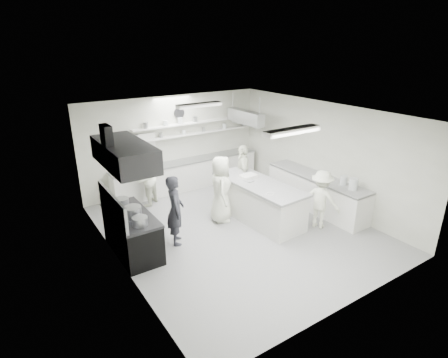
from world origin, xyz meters
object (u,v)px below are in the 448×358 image
right_counter (316,193)px  back_counter (188,174)px  prep_island (258,202)px  cook_stove (175,210)px  cook_back (145,178)px  stove (132,234)px

right_counter → back_counter: bearing=124.7°
right_counter → prep_island: 1.85m
back_counter → cook_stove: (-1.88, -2.95, 0.39)m
cook_back → back_counter: bearing=160.1°
stove → right_counter: (5.25, -0.60, 0.02)m
right_counter → cook_back: 4.95m
stove → right_counter: 5.28m
right_counter → cook_stove: bearing=173.9°
back_counter → cook_back: 1.78m
back_counter → cook_back: cook_back is taller
cook_stove → cook_back: 2.43m
prep_island → cook_stove: 2.45m
back_counter → cook_back: size_ratio=3.01×
prep_island → stove: bearing=173.3°
back_counter → right_counter: bearing=-55.3°
stove → prep_island: prep_island is taller
cook_stove → cook_back: (0.22, 2.43, -0.02)m
stove → prep_island: size_ratio=0.67×
cook_stove → stove: bearing=102.9°
cook_back → prep_island: bearing=94.0°
back_counter → right_counter: size_ratio=1.52×
prep_island → cook_stove: (-2.42, 0.07, 0.35)m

